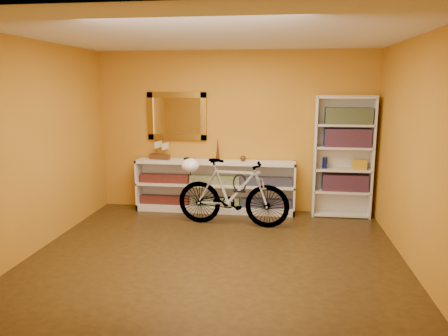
# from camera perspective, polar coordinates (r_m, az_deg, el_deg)

# --- Properties ---
(floor) EXTENTS (4.50, 4.00, 0.01)m
(floor) POSITION_cam_1_polar(r_m,az_deg,el_deg) (5.36, -1.01, -11.51)
(floor) COLOR black
(floor) RESTS_ON ground
(ceiling) EXTENTS (4.50, 4.00, 0.01)m
(ceiling) POSITION_cam_1_polar(r_m,az_deg,el_deg) (4.98, -1.11, 17.42)
(ceiling) COLOR silver
(ceiling) RESTS_ON ground
(back_wall) EXTENTS (4.50, 0.01, 2.60)m
(back_wall) POSITION_cam_1_polar(r_m,az_deg,el_deg) (6.98, 1.42, 4.85)
(back_wall) COLOR #B6761B
(back_wall) RESTS_ON ground
(left_wall) EXTENTS (0.01, 4.00, 2.60)m
(left_wall) POSITION_cam_1_polar(r_m,az_deg,el_deg) (5.79, -23.72, 2.65)
(left_wall) COLOR #B6761B
(left_wall) RESTS_ON ground
(right_wall) EXTENTS (0.01, 4.00, 2.60)m
(right_wall) POSITION_cam_1_polar(r_m,az_deg,el_deg) (5.18, 24.45, 1.71)
(right_wall) COLOR #B6761B
(right_wall) RESTS_ON ground
(gilt_mirror) EXTENTS (0.98, 0.06, 0.78)m
(gilt_mirror) POSITION_cam_1_polar(r_m,az_deg,el_deg) (7.09, -6.32, 6.91)
(gilt_mirror) COLOR brown
(gilt_mirror) RESTS_ON back_wall
(wall_socket) EXTENTS (0.09, 0.02, 0.09)m
(wall_socket) POSITION_cam_1_polar(r_m,az_deg,el_deg) (7.11, 8.60, -3.76)
(wall_socket) COLOR silver
(wall_socket) RESTS_ON back_wall
(console_unit) EXTENTS (2.60, 0.35, 0.85)m
(console_unit) POSITION_cam_1_polar(r_m,az_deg,el_deg) (6.98, -1.23, -2.44)
(console_unit) COLOR silver
(console_unit) RESTS_ON floor
(cd_row_lower) EXTENTS (2.50, 0.13, 0.14)m
(cd_row_lower) POSITION_cam_1_polar(r_m,az_deg,el_deg) (7.03, -1.25, -4.50)
(cd_row_lower) COLOR black
(cd_row_lower) RESTS_ON console_unit
(cd_row_upper) EXTENTS (2.50, 0.13, 0.14)m
(cd_row_upper) POSITION_cam_1_polar(r_m,az_deg,el_deg) (6.94, -1.26, -1.59)
(cd_row_upper) COLOR navy
(cd_row_upper) RESTS_ON console_unit
(model_ship) EXTENTS (0.36, 0.20, 0.40)m
(model_ship) POSITION_cam_1_polar(r_m,az_deg,el_deg) (7.06, -8.63, 2.77)
(model_ship) COLOR #422512
(model_ship) RESTS_ON console_unit
(toy_car) EXTENTS (0.00, 0.01, 0.00)m
(toy_car) POSITION_cam_1_polar(r_m,az_deg,el_deg) (6.98, -4.88, 1.09)
(toy_car) COLOR black
(toy_car) RESTS_ON console_unit
(bronze_ornament) EXTENTS (0.07, 0.07, 0.38)m
(bronze_ornament) POSITION_cam_1_polar(r_m,az_deg,el_deg) (6.86, -0.84, 2.57)
(bronze_ornament) COLOR #4F301B
(bronze_ornament) RESTS_ON console_unit
(decorative_orb) EXTENTS (0.09, 0.09, 0.09)m
(decorative_orb) POSITION_cam_1_polar(r_m,az_deg,el_deg) (6.84, 2.57, 1.29)
(decorative_orb) COLOR #4F301B
(decorative_orb) RESTS_ON console_unit
(bookcase) EXTENTS (0.90, 0.30, 1.90)m
(bookcase) POSITION_cam_1_polar(r_m,az_deg,el_deg) (6.90, 15.63, 1.43)
(bookcase) COLOR silver
(bookcase) RESTS_ON floor
(book_row_a) EXTENTS (0.70, 0.22, 0.26)m
(book_row_a) POSITION_cam_1_polar(r_m,az_deg,el_deg) (6.98, 15.86, -1.86)
(book_row_a) COLOR maroon
(book_row_a) RESTS_ON bookcase
(book_row_b) EXTENTS (0.70, 0.22, 0.28)m
(book_row_b) POSITION_cam_1_polar(r_m,az_deg,el_deg) (6.86, 16.17, 3.93)
(book_row_b) COLOR maroon
(book_row_b) RESTS_ON bookcase
(book_row_c) EXTENTS (0.70, 0.22, 0.25)m
(book_row_c) POSITION_cam_1_polar(r_m,az_deg,el_deg) (6.83, 16.32, 6.72)
(book_row_c) COLOR #163850
(book_row_c) RESTS_ON bookcase
(travel_mug) EXTENTS (0.08, 0.08, 0.18)m
(travel_mug) POSITION_cam_1_polar(r_m,az_deg,el_deg) (6.86, 13.35, 0.69)
(travel_mug) COLOR #162698
(travel_mug) RESTS_ON bookcase
(red_tin) EXTENTS (0.16, 0.16, 0.19)m
(red_tin) POSITION_cam_1_polar(r_m,az_deg,el_deg) (6.83, 14.19, 6.59)
(red_tin) COLOR maroon
(red_tin) RESTS_ON bookcase
(yellow_bag) EXTENTS (0.21, 0.15, 0.16)m
(yellow_bag) POSITION_cam_1_polar(r_m,az_deg,el_deg) (6.91, 17.68, 0.44)
(yellow_bag) COLOR gold
(yellow_bag) RESTS_ON bookcase
(bicycle) EXTENTS (0.60, 1.73, 1.00)m
(bicycle) POSITION_cam_1_polar(r_m,az_deg,el_deg) (6.26, 1.19, -3.32)
(bicycle) COLOR silver
(bicycle) RESTS_ON floor
(helmet) EXTENTS (0.27, 0.26, 0.21)m
(helmet) POSITION_cam_1_polar(r_m,az_deg,el_deg) (6.34, -4.55, 0.35)
(helmet) COLOR white
(helmet) RESTS_ON bicycle
(u_lock) EXTENTS (0.20, 0.02, 0.20)m
(u_lock) POSITION_cam_1_polar(r_m,az_deg,el_deg) (6.20, 2.10, -2.03)
(u_lock) COLOR black
(u_lock) RESTS_ON bicycle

